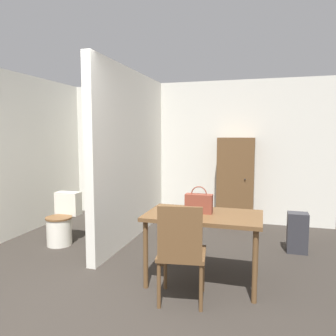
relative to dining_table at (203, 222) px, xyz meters
name	(u,v)px	position (x,y,z in m)	size (l,w,h in m)	color
ground_plane	(67,333)	(-0.88, -1.19, -0.66)	(16.00, 16.00, 0.00)	#2D2823
wall_back	(182,151)	(-0.88, 2.59, 0.59)	(5.29, 0.12, 2.50)	silver
wall_left	(7,156)	(-3.08, 0.67, 0.59)	(0.12, 4.72, 2.50)	silver
partition_wall	(132,155)	(-1.32, 1.25, 0.59)	(0.12, 2.57, 2.50)	silver
dining_table	(203,222)	(0.00, 0.00, 0.00)	(1.20, 0.70, 0.74)	brown
wooden_chair	(181,250)	(-0.12, -0.49, -0.14)	(0.50, 0.50, 0.95)	brown
toilet	(62,222)	(-2.17, 0.67, -0.35)	(0.37, 0.52, 0.72)	silver
handbag	(199,203)	(-0.06, 0.03, 0.19)	(0.29, 0.11, 0.29)	brown
wooden_cabinet	(236,182)	(0.14, 2.34, 0.10)	(0.61, 0.38, 1.51)	brown
space_heater	(297,233)	(1.05, 1.23, -0.39)	(0.26, 0.21, 0.54)	#2D2D33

